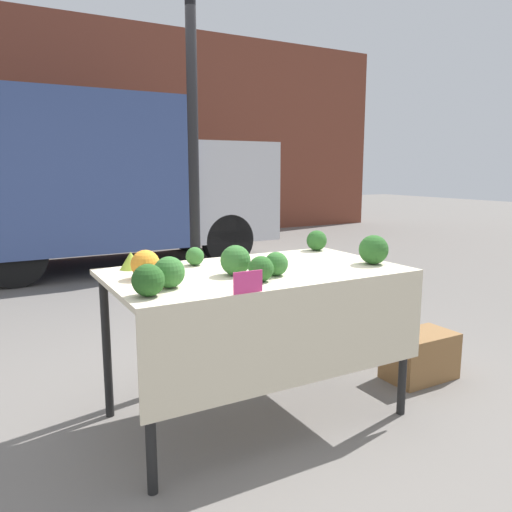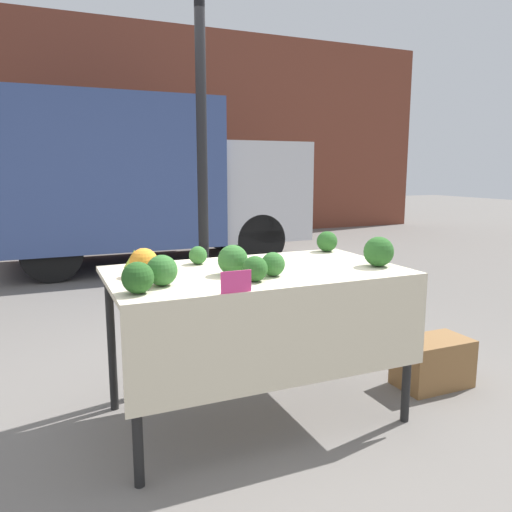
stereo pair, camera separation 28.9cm
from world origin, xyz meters
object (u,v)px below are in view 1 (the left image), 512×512
(orange_cauliflower, at_px, (145,264))
(produce_crate, at_px, (420,356))
(price_sign, at_px, (248,282))
(parked_truck, at_px, (107,179))

(orange_cauliflower, xyz_separation_m, produce_crate, (1.93, -0.17, -0.82))
(orange_cauliflower, distance_m, produce_crate, 2.10)
(price_sign, distance_m, produce_crate, 1.82)
(parked_truck, relative_size, produce_crate, 9.14)
(price_sign, bearing_deg, produce_crate, 13.17)
(parked_truck, distance_m, orange_cauliflower, 5.33)
(price_sign, height_order, produce_crate, price_sign)
(parked_truck, height_order, orange_cauliflower, parked_truck)
(produce_crate, bearing_deg, parked_truck, 99.68)
(parked_truck, distance_m, produce_crate, 5.60)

